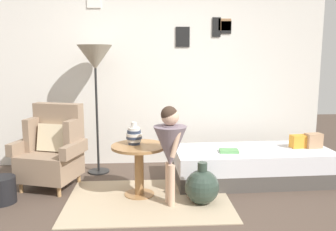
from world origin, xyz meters
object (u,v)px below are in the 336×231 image
at_px(side_table, 139,159).
at_px(magazine_basket, 2,190).
at_px(armchair, 53,150).
at_px(demijohn_near, 202,187).
at_px(book_on_daybed, 229,151).
at_px(person_child, 170,143).
at_px(vase_striped, 134,135).
at_px(daybed, 252,165).
at_px(floor_lamp, 95,62).

distance_m(side_table, magazine_basket, 1.46).
height_order(armchair, demijohn_near, armchair).
xyz_separation_m(armchair, book_on_daybed, (2.08, -0.09, -0.02)).
bearing_deg(side_table, book_on_daybed, 14.93).
distance_m(armchair, person_child, 1.51).
height_order(vase_striped, book_on_daybed, vase_striped).
height_order(daybed, book_on_daybed, book_on_daybed).
relative_size(side_table, demijohn_near, 1.35).
relative_size(armchair, book_on_daybed, 4.41).
distance_m(person_child, demijohn_near, 0.58).
xyz_separation_m(daybed, side_table, (-1.39, -0.39, 0.21)).
bearing_deg(floor_lamp, daybed, -12.91).
bearing_deg(magazine_basket, daybed, 10.24).
relative_size(side_table, person_child, 0.58).
xyz_separation_m(floor_lamp, person_child, (0.88, -1.11, -0.81)).
bearing_deg(side_table, floor_lamp, 123.66).
bearing_deg(magazine_basket, demijohn_near, -3.92).
xyz_separation_m(floor_lamp, book_on_daybed, (1.62, -0.56, -1.05)).
relative_size(daybed, demijohn_near, 4.33).
bearing_deg(armchair, daybed, 0.56).
distance_m(armchair, daybed, 2.42).
height_order(armchair, vase_striped, armchair).
xyz_separation_m(floor_lamp, demijohn_near, (1.22, -1.10, -1.28)).
xyz_separation_m(floor_lamp, magazine_basket, (-0.88, -0.96, -1.32)).
distance_m(floor_lamp, demijohn_near, 2.08).
relative_size(floor_lamp, book_on_daybed, 7.59).
height_order(side_table, book_on_daybed, side_table).
height_order(vase_striped, demijohn_near, vase_striped).
distance_m(book_on_daybed, magazine_basket, 2.54).
xyz_separation_m(armchair, person_child, (1.34, -0.64, 0.22)).
xyz_separation_m(vase_striped, book_on_daybed, (1.11, 0.23, -0.26)).
distance_m(person_child, book_on_daybed, 0.96).
distance_m(daybed, book_on_daybed, 0.41).
bearing_deg(demijohn_near, armchair, 159.46).
bearing_deg(person_child, side_table, 139.59).
bearing_deg(side_table, vase_striped, 136.07).
height_order(side_table, demijohn_near, side_table).
height_order(floor_lamp, person_child, floor_lamp).
height_order(daybed, floor_lamp, floor_lamp).
height_order(side_table, floor_lamp, floor_lamp).
bearing_deg(side_table, magazine_basket, -175.32).
bearing_deg(vase_striped, magazine_basket, -173.11).
xyz_separation_m(armchair, daybed, (2.41, 0.02, -0.24)).
bearing_deg(armchair, floor_lamp, 45.33).
xyz_separation_m(demijohn_near, magazine_basket, (-2.09, 0.14, -0.04)).
bearing_deg(vase_striped, armchair, 161.81).
height_order(side_table, magazine_basket, side_table).
bearing_deg(demijohn_near, vase_striped, 156.36).
relative_size(armchair, vase_striped, 3.93).
distance_m(floor_lamp, person_child, 1.63).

